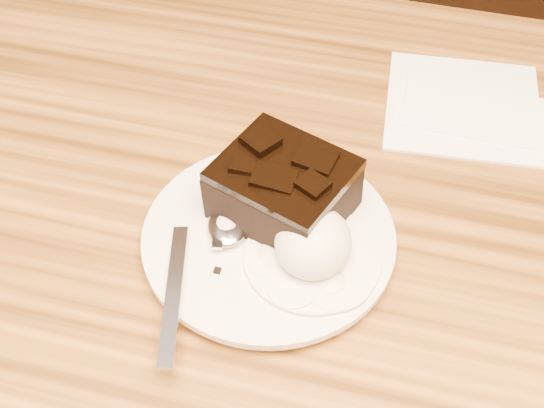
% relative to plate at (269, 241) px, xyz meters
% --- Properties ---
extents(plate, '(0.20, 0.20, 0.02)m').
position_rel_plate_xyz_m(plate, '(0.00, 0.00, 0.00)').
color(plate, white).
rests_on(plate, dining_table).
extents(brownie, '(0.12, 0.11, 0.04)m').
position_rel_plate_xyz_m(brownie, '(0.00, 0.03, 0.03)').
color(brownie, black).
rests_on(brownie, plate).
extents(ice_cream_scoop, '(0.06, 0.06, 0.05)m').
position_rel_plate_xyz_m(ice_cream_scoop, '(0.04, -0.01, 0.03)').
color(ice_cream_scoop, silver).
rests_on(ice_cream_scoop, plate).
extents(melt_puddle, '(0.10, 0.10, 0.00)m').
position_rel_plate_xyz_m(melt_puddle, '(0.04, -0.01, 0.01)').
color(melt_puddle, white).
rests_on(melt_puddle, plate).
extents(spoon, '(0.08, 0.18, 0.01)m').
position_rel_plate_xyz_m(spoon, '(-0.03, -0.00, 0.01)').
color(spoon, silver).
rests_on(spoon, plate).
extents(napkin, '(0.15, 0.15, 0.01)m').
position_rel_plate_xyz_m(napkin, '(0.13, 0.21, -0.01)').
color(napkin, white).
rests_on(napkin, dining_table).
extents(crumb_a, '(0.01, 0.01, 0.00)m').
position_rel_plate_xyz_m(crumb_a, '(0.06, -0.02, 0.01)').
color(crumb_a, black).
rests_on(crumb_a, plate).
extents(crumb_b, '(0.01, 0.01, 0.00)m').
position_rel_plate_xyz_m(crumb_b, '(-0.03, -0.04, 0.01)').
color(crumb_b, black).
rests_on(crumb_b, plate).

